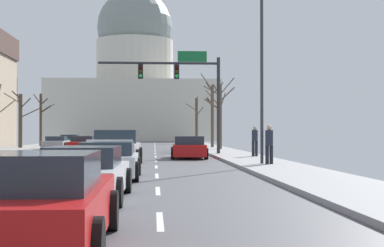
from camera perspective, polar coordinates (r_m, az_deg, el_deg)
The scene contains 20 objects.
ground at distance 24.23m, azimuth -11.83°, elevation -4.43°, with size 20.00×180.00×0.20m.
signal_gantry at distance 37.97m, azimuth -0.75°, elevation 4.21°, with size 7.91×0.41×6.66m.
street_lamp_right at distance 26.28m, azimuth 6.16°, elevation 6.12°, with size 2.35×0.24×7.70m.
capitol_building at distance 104.03m, azimuth -5.62°, elevation 3.84°, with size 28.69×20.77×29.07m.
sedan_near_00 at distance 33.91m, azimuth -0.31°, elevation -2.41°, with size 2.19×4.55×1.29m.
pickup_truck_near_01 at distance 27.27m, azimuth -7.50°, elevation -2.52°, with size 2.44×5.52×1.64m.
sedan_near_02 at distance 19.64m, azimuth -8.20°, elevation -3.66°, with size 2.11×4.33×1.22m.
sedan_near_03 at distance 13.66m, azimuth -10.45°, elevation -4.94°, with size 2.03×4.70×1.23m.
sedan_near_04 at distance 8.03m, azimuth -15.02°, elevation -7.64°, with size 2.02×4.60×1.30m.
sedan_oncoming_00 at distance 43.18m, azimuth -10.69°, elevation -2.08°, with size 1.99×4.67×1.23m.
sedan_oncoming_01 at distance 51.61m, azimuth -13.13°, elevation -1.89°, with size 2.03×4.26×1.15m.
sedan_oncoming_02 at distance 61.16m, azimuth -11.89°, elevation -1.69°, with size 2.12×4.29×1.24m.
sedan_oncoming_03 at distance 74.29m, azimuth -7.94°, elevation -1.51°, with size 2.09×4.45×1.32m.
bare_tree_00 at distance 48.07m, azimuth 2.72°, elevation 1.00°, with size 2.68×1.42×5.90m.
bare_tree_02 at distance 53.32m, azimuth 1.99°, elevation 1.02°, with size 2.30×1.67×6.69m.
bare_tree_03 at distance 53.38m, azimuth -16.41°, elevation 0.47°, with size 3.36×2.15×5.05m.
bare_tree_04 at distance 76.30m, azimuth 0.45°, elevation 0.41°, with size 2.37×1.92×6.15m.
bare_tree_05 at distance 59.90m, azimuth -14.54°, elevation 0.61°, with size 1.72×2.22×5.20m.
pedestrian_00 at distance 25.85m, azimuth 7.55°, elevation -1.84°, with size 0.35×0.34×1.71m.
pedestrian_01 at distance 33.74m, azimuth 6.16°, elevation -1.56°, with size 0.35×0.34×1.74m.
Camera 1 is at (3.39, -23.95, 1.57)m, focal length 54.58 mm.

